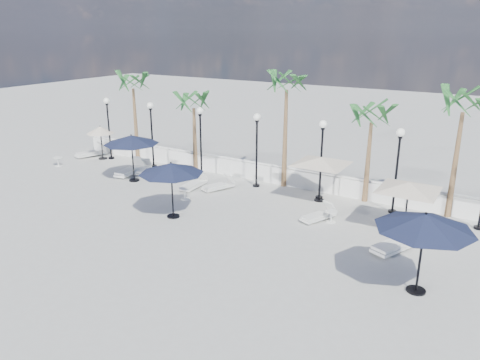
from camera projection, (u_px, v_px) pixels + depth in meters
The scene contains 29 objects.
ground at pixel (179, 230), 19.16m from camera, with size 100.00×100.00×0.00m, color #A1A19C.
balustrade at pixel (265, 173), 25.11m from camera, with size 26.00×0.30×1.01m.
lamppost_0 at pixel (108, 120), 28.82m from camera, with size 0.36×0.36×3.84m.
lamppost_1 at pixel (151, 126), 27.11m from camera, with size 0.36×0.36×3.84m.
lamppost_2 at pixel (201, 132), 25.39m from camera, with size 0.36×0.36×3.84m.
lamppost_3 at pixel (257, 140), 23.67m from camera, with size 0.36×0.36×3.84m.
lamppost_4 at pixel (322, 149), 21.95m from camera, with size 0.36×0.36×3.84m.
lamppost_5 at pixel (398, 159), 20.24m from camera, with size 0.36×0.36×3.84m.
palm_0 at pixel (133, 86), 28.10m from camera, with size 2.60×2.60×5.50m.
palm_1 at pixel (194, 105), 26.14m from camera, with size 2.60×2.60×4.70m.
palm_2 at pixel (287, 87), 22.92m from camera, with size 2.60×2.60×6.10m.
palm_3 at pixel (372, 119), 21.17m from camera, with size 2.60×2.60×4.90m.
palm_4 at pixel (463, 109), 19.11m from camera, with size 2.60×2.60×5.70m.
lounger_0 at pixel (130, 170), 26.33m from camera, with size 0.96×2.19×0.79m.
lounger_1 at pixel (91, 153), 30.02m from camera, with size 1.27×2.11×0.75m.
lounger_2 at pixel (143, 169), 26.69m from camera, with size 1.16×1.71×0.62m.
lounger_3 at pixel (194, 184), 24.15m from camera, with size 0.69×1.86×0.69m.
lounger_4 at pixel (219, 185), 23.89m from camera, with size 1.21×1.84×0.66m.
lounger_5 at pixel (396, 244), 17.35m from camera, with size 1.48×2.23×0.80m.
lounger_6 at pixel (319, 215), 20.12m from camera, with size 1.18×1.79×0.64m.
side_table_0 at pixel (58, 161), 27.92m from camera, with size 0.55×0.55×0.54m.
side_table_1 at pixel (185, 192), 22.53m from camera, with size 0.58×0.58×0.56m.
side_table_2 at pixel (331, 215), 19.87m from camera, with size 0.51×0.51×0.50m.
parasol_navy_left at pixel (131, 140), 24.63m from camera, with size 2.91×2.91×2.57m.
parasol_navy_mid at pixel (171, 169), 19.83m from camera, with size 2.80×2.80×2.51m.
parasol_navy_right at pixel (425, 222), 13.99m from camera, with size 3.00×3.00×2.69m.
parasol_cream_sq_a at pixel (322, 157), 21.75m from camera, with size 4.73×4.73×2.32m.
parasol_cream_sq_b at pixel (409, 183), 18.45m from camera, with size 4.51×4.51×2.26m.
parasol_cream_small at pixel (100, 130), 29.01m from camera, with size 1.73×1.73×2.13m.
Camera 1 is at (11.22, -13.75, 7.92)m, focal length 35.00 mm.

